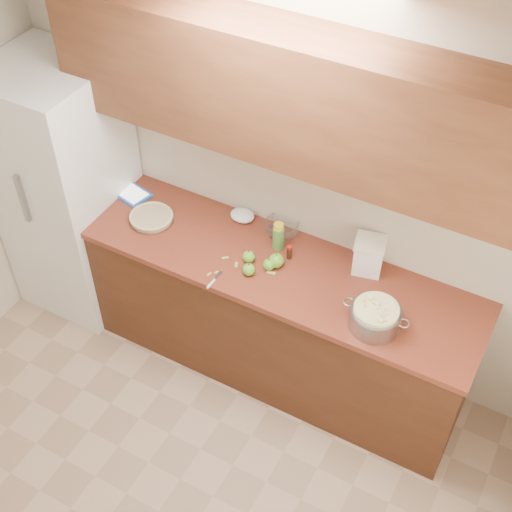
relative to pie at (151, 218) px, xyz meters
The scene contains 23 objects.
room_shell 1.68m from the pie, 61.73° to the right, with size 3.60×3.60×3.60m.
counter_run 0.92m from the pie, ahead, with size 2.64×0.68×0.92m.
upper_cabinets 1.29m from the pie, 13.38° to the left, with size 2.60×0.34×0.70m, color brown.
fridge 0.66m from the pie, behind, with size 0.70×0.70×1.80m, color white.
pie is the anchor object (origin of this frame).
colander 1.53m from the pie, ahead, with size 0.37×0.28×0.14m.
flour_canister 1.36m from the pie, 10.72° to the left, with size 0.21×0.21×0.21m.
tablet 0.29m from the pie, 150.31° to the left, with size 0.25×0.21×0.02m.
paring_knife 0.67m from the pie, 24.73° to the right, with size 0.02×0.16×0.02m.
lemon_bottle 0.82m from the pie, 11.39° to the left, with size 0.07×0.07×0.19m.
cinnamon_shaker 0.80m from the pie, 14.89° to the left, with size 0.04×0.04×0.09m.
vanilla_bottle 0.90m from the pie, ahead, with size 0.03×0.03×0.09m.
mixing_bowl 0.81m from the pie, 21.77° to the left, with size 0.21×0.21×0.08m.
paper_towel 0.56m from the pie, 29.67° to the left, with size 0.15×0.13×0.06m, color white.
apple_left 0.70m from the pie, ahead, with size 0.07×0.07×0.09m.
apple_center 0.86m from the pie, ahead, with size 0.09×0.09×0.10m.
apple_front 0.76m from the pie, ahead, with size 0.07×0.07×0.09m.
apple_extra 0.83m from the pie, ahead, with size 0.07×0.07×0.08m.
peel_a 0.62m from the pie, 18.45° to the right, with size 0.03×0.01×0.00m, color #96BE5C.
peel_b 0.86m from the pie, ahead, with size 0.05×0.02×0.00m, color #96BE5C.
peel_c 0.66m from the pie, ahead, with size 0.04×0.02×0.00m, color #96BE5C.
peel_d 0.57m from the pie, ahead, with size 0.04×0.02×0.00m, color #96BE5C.
peel_e 0.60m from the pie, 22.13° to the right, with size 0.03×0.01×0.00m, color #96BE5C.
Camera 1 is at (1.38, -1.14, 3.85)m, focal length 50.00 mm.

